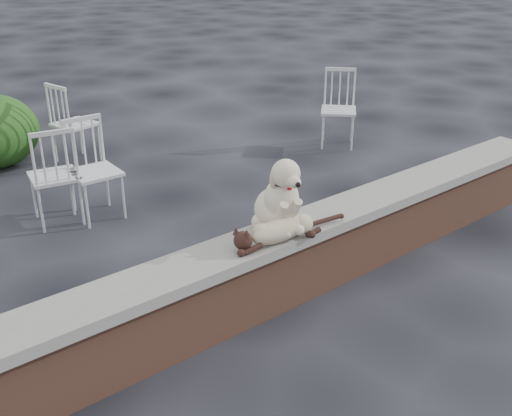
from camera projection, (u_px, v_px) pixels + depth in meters
ground at (284, 298)px, 4.65m from camera, size 60.00×60.00×0.00m
brick_wall at (284, 269)px, 4.54m from camera, size 6.00×0.30×0.50m
capstone at (285, 234)px, 4.42m from camera, size 6.20×0.40×0.08m
dog at (276, 192)px, 4.28m from camera, size 0.45×0.55×0.57m
cat at (281, 228)px, 4.21m from camera, size 1.12×0.45×0.19m
chair_c at (54, 174)px, 5.65m from camera, size 0.66×0.66×0.94m
chair_d at (339, 109)px, 7.65m from camera, size 0.79×0.79×0.94m
chair_e at (75, 123)px, 7.13m from camera, size 0.66×0.66×0.94m
chair_b at (95, 171)px, 5.74m from camera, size 0.58×0.58×0.94m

